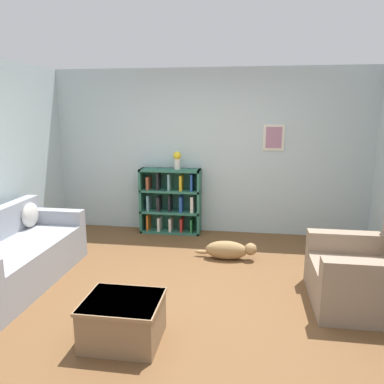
{
  "coord_description": "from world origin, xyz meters",
  "views": [
    {
      "loc": [
        0.62,
        -3.71,
        1.97
      ],
      "look_at": [
        0.0,
        0.4,
        1.05
      ],
      "focal_mm": 35.0,
      "sensor_mm": 36.0,
      "label": 1
    }
  ],
  "objects_px": {
    "coffee_table": "(123,319)",
    "recliner_chair": "(370,274)",
    "bookshelf": "(171,201)",
    "couch": "(13,258)",
    "dog": "(229,250)",
    "vase": "(177,159)"
  },
  "relations": [
    {
      "from": "couch",
      "to": "vase",
      "type": "xyz_separation_m",
      "value": [
        1.53,
        2.08,
        0.89
      ]
    },
    {
      "from": "couch",
      "to": "dog",
      "type": "distance_m",
      "value": 2.65
    },
    {
      "from": "bookshelf",
      "to": "dog",
      "type": "relative_size",
      "value": 1.25
    },
    {
      "from": "bookshelf",
      "to": "coffee_table",
      "type": "relative_size",
      "value": 1.58
    },
    {
      "from": "vase",
      "to": "recliner_chair",
      "type": "bearing_deg",
      "value": -39.98
    },
    {
      "from": "couch",
      "to": "dog",
      "type": "relative_size",
      "value": 2.27
    },
    {
      "from": "recliner_chair",
      "to": "dog",
      "type": "xyz_separation_m",
      "value": [
        -1.48,
        0.98,
        -0.21
      ]
    },
    {
      "from": "couch",
      "to": "dog",
      "type": "bearing_deg",
      "value": 24.03
    },
    {
      "from": "coffee_table",
      "to": "recliner_chair",
      "type": "bearing_deg",
      "value": 23.05
    },
    {
      "from": "couch",
      "to": "coffee_table",
      "type": "height_order",
      "value": "couch"
    },
    {
      "from": "coffee_table",
      "to": "bookshelf",
      "type": "bearing_deg",
      "value": 93.73
    },
    {
      "from": "couch",
      "to": "coffee_table",
      "type": "xyz_separation_m",
      "value": [
        1.61,
        -0.88,
        -0.1
      ]
    },
    {
      "from": "bookshelf",
      "to": "vase",
      "type": "relative_size",
      "value": 3.73
    },
    {
      "from": "recliner_chair",
      "to": "dog",
      "type": "relative_size",
      "value": 1.21
    },
    {
      "from": "bookshelf",
      "to": "recliner_chair",
      "type": "height_order",
      "value": "bookshelf"
    },
    {
      "from": "couch",
      "to": "coffee_table",
      "type": "relative_size",
      "value": 2.86
    },
    {
      "from": "recliner_chair",
      "to": "coffee_table",
      "type": "bearing_deg",
      "value": -156.95
    },
    {
      "from": "dog",
      "to": "vase",
      "type": "distance_m",
      "value": 1.72
    },
    {
      "from": "recliner_chair",
      "to": "dog",
      "type": "bearing_deg",
      "value": 146.36
    },
    {
      "from": "coffee_table",
      "to": "dog",
      "type": "distance_m",
      "value": 2.12
    },
    {
      "from": "couch",
      "to": "coffee_table",
      "type": "bearing_deg",
      "value": -28.8
    },
    {
      "from": "vase",
      "to": "couch",
      "type": "bearing_deg",
      "value": -126.32
    }
  ]
}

